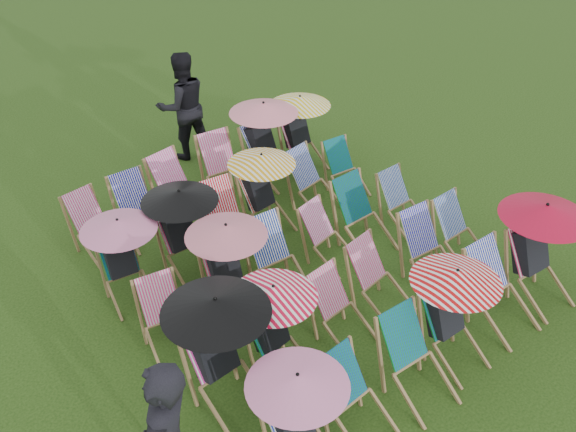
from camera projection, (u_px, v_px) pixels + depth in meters
ground at (305, 277)px, 8.84m from camera, size 100.00×100.00×0.00m
deckchair_0 at (301, 422)px, 6.12m from camera, size 1.00×1.05×1.18m
deckchair_1 at (359, 401)px, 6.54m from camera, size 0.63×0.85×0.89m
deckchair_2 at (418, 361)px, 6.94m from camera, size 0.68×0.91×0.96m
deckchair_3 at (454, 315)px, 7.29m from camera, size 1.03×1.07×1.22m
deckchair_4 at (502, 290)px, 7.85m from camera, size 0.69×0.95×1.01m
deckchair_5 at (541, 251)px, 8.15m from camera, size 1.14×1.20×1.35m
deckchair_6 at (222, 352)px, 6.73m from camera, size 1.15×1.21×1.37m
deckchair_7 at (277, 329)px, 7.15m from camera, size 0.98×1.06×1.16m
deckchair_8 at (343, 310)px, 7.68m from camera, size 0.65×0.84×0.86m
deckchair_9 at (381, 279)px, 8.11m from camera, size 0.70×0.90×0.90m
deckchair_10 at (431, 250)px, 8.58m from camera, size 0.69×0.91×0.94m
deckchair_11 at (462, 232)px, 8.96m from camera, size 0.60×0.82×0.88m
deckchair_12 at (167, 319)px, 7.55m from camera, size 0.69×0.86×0.85m
deckchair_13 at (229, 267)px, 8.00m from camera, size 1.03×1.09×1.22m
deckchair_14 at (278, 260)px, 8.38m from camera, size 0.70×0.93×0.97m
deckchair_15 at (329, 236)px, 8.92m from camera, size 0.69×0.86×0.84m
deckchair_16 at (365, 216)px, 9.19m from camera, size 0.66×0.92×0.99m
deckchair_17 at (404, 202)px, 9.61m from camera, size 0.56×0.78×0.84m
deckchair_18 at (123, 259)px, 8.19m from camera, size 0.97×1.03×1.15m
deckchair_19 at (184, 231)px, 8.63m from camera, size 1.03×1.07×1.23m
deckchair_20 at (228, 222)px, 9.06m from camera, size 0.77×0.99×1.00m
deckchair_21 at (265, 191)px, 9.48m from camera, size 1.01×1.08×1.19m
deckchair_22 at (314, 182)px, 10.01m from camera, size 0.74×0.94×0.93m
deckchair_23 at (346, 169)px, 10.45m from camera, size 0.61×0.80×0.82m
deckchair_24 at (95, 225)px, 9.12m from camera, size 0.66×0.84×0.85m
deckchair_25 at (140, 209)px, 9.39m from camera, size 0.64×0.87×0.92m
deckchair_26 at (180, 189)px, 9.81m from camera, size 0.77×0.98×0.97m
deckchair_27 at (225, 169)px, 10.30m from camera, size 0.75×0.97×0.98m
deckchair_28 at (267, 141)px, 10.62m from camera, size 1.13×1.23×1.34m
deckchair_29 at (301, 130)px, 11.03m from camera, size 1.05×1.09×1.25m
person_rear at (183, 106)px, 11.13m from camera, size 1.06×0.89×1.93m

